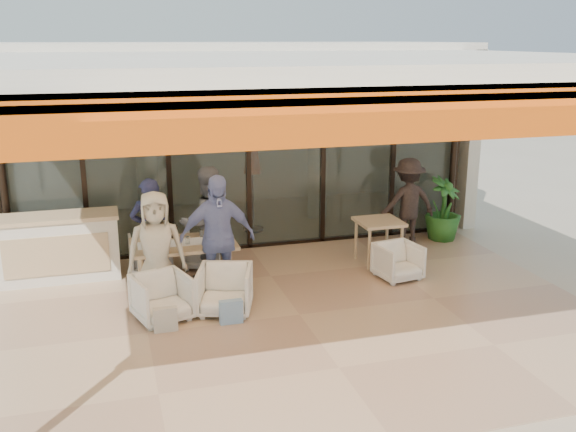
{
  "coord_description": "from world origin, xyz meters",
  "views": [
    {
      "loc": [
        -2.36,
        -7.57,
        3.59
      ],
      "look_at": [
        0.1,
        0.9,
        1.15
      ],
      "focal_mm": 40.0,
      "sensor_mm": 36.0,
      "label": 1
    }
  ],
  "objects_px": {
    "diner_cream": "(156,250)",
    "potted_palm": "(443,209)",
    "side_chair": "(398,260)",
    "standing_woman": "(408,203)",
    "side_table": "(379,227)",
    "host_counter": "(57,248)",
    "dining_table": "(183,246)",
    "chair_near_right": "(225,288)",
    "chair_far_left": "(150,252)",
    "diner_periwinkle": "(217,238)",
    "diner_navy": "(151,231)",
    "diner_grey": "(207,223)",
    "chair_near_left": "(162,296)",
    "chair_far_right": "(203,249)"
  },
  "relations": [
    {
      "from": "diner_cream",
      "to": "dining_table",
      "type": "bearing_deg",
      "value": 50.54
    },
    {
      "from": "host_counter",
      "to": "chair_far_left",
      "type": "xyz_separation_m",
      "value": [
        1.37,
        0.0,
        -0.2
      ]
    },
    {
      "from": "chair_far_right",
      "to": "potted_palm",
      "type": "relative_size",
      "value": 0.52
    },
    {
      "from": "standing_woman",
      "to": "chair_near_right",
      "type": "bearing_deg",
      "value": 29.11
    },
    {
      "from": "diner_cream",
      "to": "side_chair",
      "type": "xyz_separation_m",
      "value": [
        3.63,
        -0.01,
        -0.5
      ]
    },
    {
      "from": "dining_table",
      "to": "diner_cream",
      "type": "bearing_deg",
      "value": -132.26
    },
    {
      "from": "chair_near_left",
      "to": "diner_grey",
      "type": "height_order",
      "value": "diner_grey"
    },
    {
      "from": "dining_table",
      "to": "chair_near_right",
      "type": "xyz_separation_m",
      "value": [
        0.43,
        -0.96,
        -0.33
      ]
    },
    {
      "from": "potted_palm",
      "to": "diner_periwinkle",
      "type": "bearing_deg",
      "value": -160.32
    },
    {
      "from": "host_counter",
      "to": "chair_far_left",
      "type": "relative_size",
      "value": 2.8
    },
    {
      "from": "diner_periwinkle",
      "to": "side_table",
      "type": "height_order",
      "value": "diner_periwinkle"
    },
    {
      "from": "host_counter",
      "to": "dining_table",
      "type": "distance_m",
      "value": 2.03
    },
    {
      "from": "diner_periwinkle",
      "to": "side_table",
      "type": "distance_m",
      "value": 2.9
    },
    {
      "from": "side_chair",
      "to": "standing_woman",
      "type": "height_order",
      "value": "standing_woman"
    },
    {
      "from": "host_counter",
      "to": "chair_near_left",
      "type": "relative_size",
      "value": 2.67
    },
    {
      "from": "side_chair",
      "to": "standing_woman",
      "type": "bearing_deg",
      "value": 50.32
    },
    {
      "from": "chair_far_right",
      "to": "diner_navy",
      "type": "distance_m",
      "value": 1.1
    },
    {
      "from": "chair_far_left",
      "to": "diner_cream",
      "type": "distance_m",
      "value": 1.48
    },
    {
      "from": "standing_woman",
      "to": "diner_periwinkle",
      "type": "bearing_deg",
      "value": 22.73
    },
    {
      "from": "chair_near_right",
      "to": "diner_periwinkle",
      "type": "relative_size",
      "value": 0.4
    },
    {
      "from": "potted_palm",
      "to": "chair_near_right",
      "type": "bearing_deg",
      "value": -154.82
    },
    {
      "from": "side_table",
      "to": "standing_woman",
      "type": "bearing_deg",
      "value": 40.12
    },
    {
      "from": "side_chair",
      "to": "host_counter",
      "type": "bearing_deg",
      "value": 155.16
    },
    {
      "from": "host_counter",
      "to": "diner_cream",
      "type": "distance_m",
      "value": 1.98
    },
    {
      "from": "diner_grey",
      "to": "potted_palm",
      "type": "relative_size",
      "value": 1.49
    },
    {
      "from": "dining_table",
      "to": "diner_navy",
      "type": "distance_m",
      "value": 0.62
    },
    {
      "from": "diner_cream",
      "to": "side_chair",
      "type": "height_order",
      "value": "diner_cream"
    },
    {
      "from": "chair_far_right",
      "to": "diner_navy",
      "type": "bearing_deg",
      "value": 47.68
    },
    {
      "from": "side_table",
      "to": "chair_near_left",
      "type": "bearing_deg",
      "value": -161.07
    },
    {
      "from": "diner_cream",
      "to": "potted_palm",
      "type": "relative_size",
      "value": 1.39
    },
    {
      "from": "host_counter",
      "to": "potted_palm",
      "type": "relative_size",
      "value": 1.57
    },
    {
      "from": "chair_near_right",
      "to": "side_chair",
      "type": "relative_size",
      "value": 1.14
    },
    {
      "from": "side_table",
      "to": "diner_navy",
      "type": "bearing_deg",
      "value": 177.55
    },
    {
      "from": "dining_table",
      "to": "side_chair",
      "type": "distance_m",
      "value": 3.27
    },
    {
      "from": "host_counter",
      "to": "chair_near_right",
      "type": "distance_m",
      "value": 2.92
    },
    {
      "from": "diner_periwinkle",
      "to": "potted_palm",
      "type": "distance_m",
      "value": 4.73
    },
    {
      "from": "standing_woman",
      "to": "chair_far_left",
      "type": "bearing_deg",
      "value": 1.77
    },
    {
      "from": "diner_cream",
      "to": "side_chair",
      "type": "relative_size",
      "value": 2.59
    },
    {
      "from": "host_counter",
      "to": "standing_woman",
      "type": "height_order",
      "value": "standing_woman"
    },
    {
      "from": "standing_woman",
      "to": "potted_palm",
      "type": "bearing_deg",
      "value": -171.64
    },
    {
      "from": "chair_near_right",
      "to": "diner_periwinkle",
      "type": "height_order",
      "value": "diner_periwinkle"
    },
    {
      "from": "host_counter",
      "to": "chair_near_right",
      "type": "xyz_separation_m",
      "value": [
        2.21,
        -1.9,
        -0.17
      ]
    },
    {
      "from": "chair_far_left",
      "to": "diner_grey",
      "type": "bearing_deg",
      "value": 149.14
    },
    {
      "from": "chair_far_right",
      "to": "diner_cream",
      "type": "bearing_deg",
      "value": 75.95
    },
    {
      "from": "host_counter",
      "to": "diner_cream",
      "type": "relative_size",
      "value": 1.13
    },
    {
      "from": "dining_table",
      "to": "potted_palm",
      "type": "distance_m",
      "value": 5.0
    },
    {
      "from": "chair_near_right",
      "to": "standing_woman",
      "type": "relative_size",
      "value": 0.45
    },
    {
      "from": "diner_navy",
      "to": "diner_grey",
      "type": "bearing_deg",
      "value": -177.76
    },
    {
      "from": "standing_woman",
      "to": "potted_palm",
      "type": "distance_m",
      "value": 0.81
    },
    {
      "from": "chair_near_right",
      "to": "host_counter",
      "type": "bearing_deg",
      "value": 157.2
    }
  ]
}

